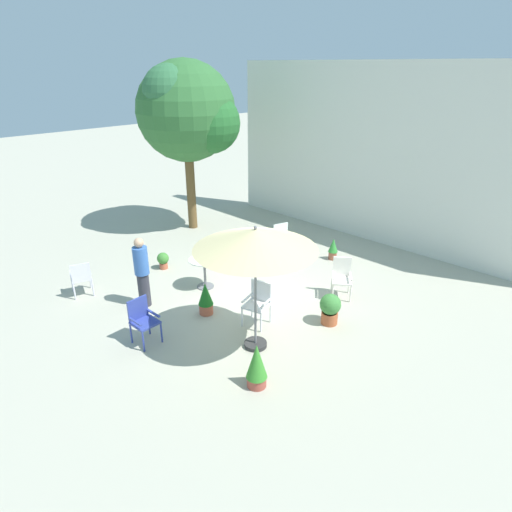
% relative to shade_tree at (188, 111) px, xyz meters
% --- Properties ---
extents(ground_plane, '(60.00, 60.00, 0.00)m').
position_rel_shade_tree_xyz_m(ground_plane, '(4.60, -1.89, -3.69)').
color(ground_plane, '#ACA995').
extents(villa_facade, '(10.27, 0.30, 5.09)m').
position_rel_shade_tree_xyz_m(villa_facade, '(4.60, 3.19, -1.14)').
color(villa_facade, silver).
rests_on(villa_facade, ground).
extents(shade_tree, '(3.12, 2.97, 5.16)m').
position_rel_shade_tree_xyz_m(shade_tree, '(0.00, 0.00, 0.00)').
color(shade_tree, brown).
rests_on(shade_tree, ground).
extents(patio_umbrella_0, '(2.20, 2.20, 2.45)m').
position_rel_shade_tree_xyz_m(patio_umbrella_0, '(6.10, -3.37, -1.50)').
color(patio_umbrella_0, '#2D2D2D').
rests_on(patio_umbrella_0, ground).
extents(cafe_table_0, '(0.75, 0.75, 0.74)m').
position_rel_shade_tree_xyz_m(cafe_table_0, '(3.53, -2.48, -3.17)').
color(cafe_table_0, white).
rests_on(cafe_table_0, ground).
extents(patio_chair_0, '(0.60, 0.60, 0.91)m').
position_rel_shade_tree_xyz_m(patio_chair_0, '(3.35, 0.36, -3.16)').
color(patio_chair_0, white).
rests_on(patio_chair_0, ground).
extents(patio_chair_1, '(0.59, 0.57, 0.86)m').
position_rel_shade_tree_xyz_m(patio_chair_1, '(1.81, -4.74, -3.19)').
color(patio_chair_1, silver).
rests_on(patio_chair_1, ground).
extents(patio_chair_2, '(0.63, 0.64, 0.92)m').
position_rel_shade_tree_xyz_m(patio_chair_2, '(6.12, -0.54, -3.17)').
color(patio_chair_2, white).
rests_on(patio_chair_2, ground).
extents(patio_chair_3, '(0.58, 0.57, 0.91)m').
position_rel_shade_tree_xyz_m(patio_chair_3, '(5.56, -2.73, -3.16)').
color(patio_chair_3, silver).
rests_on(patio_chair_3, ground).
extents(patio_chair_4, '(0.46, 0.46, 0.90)m').
position_rel_shade_tree_xyz_m(patio_chair_4, '(4.43, -4.76, -3.17)').
color(patio_chair_4, '#314196').
rests_on(patio_chair_4, ground).
extents(potted_plant_0, '(0.27, 0.27, 0.60)m').
position_rel_shade_tree_xyz_m(potted_plant_0, '(4.78, 1.04, -3.37)').
color(potted_plant_0, '#97553C').
rests_on(potted_plant_0, ground).
extents(potted_plant_1, '(0.31, 0.31, 0.45)m').
position_rel_shade_tree_xyz_m(potted_plant_1, '(1.92, -2.58, -3.44)').
color(potted_plant_1, '#AF573C').
rests_on(potted_plant_1, ground).
extents(potted_plant_2, '(0.36, 0.36, 0.82)m').
position_rel_shade_tree_xyz_m(potted_plant_2, '(6.90, -4.16, -3.27)').
color(potted_plant_2, '#9F483A').
rests_on(potted_plant_2, ground).
extents(potted_plant_3, '(0.44, 0.44, 0.67)m').
position_rel_shade_tree_xyz_m(potted_plant_3, '(6.64, -1.72, -3.32)').
color(potted_plant_3, '#AE5531').
rests_on(potted_plant_3, ground).
extents(potted_plant_4, '(0.32, 0.32, 0.74)m').
position_rel_shade_tree_xyz_m(potted_plant_4, '(4.50, -3.26, -3.31)').
color(potted_plant_4, '#B95A40').
rests_on(potted_plant_4, ground).
extents(standing_person, '(0.33, 0.33, 1.61)m').
position_rel_shade_tree_xyz_m(standing_person, '(3.23, -3.97, -2.86)').
color(standing_person, '#33333D').
rests_on(standing_person, ground).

